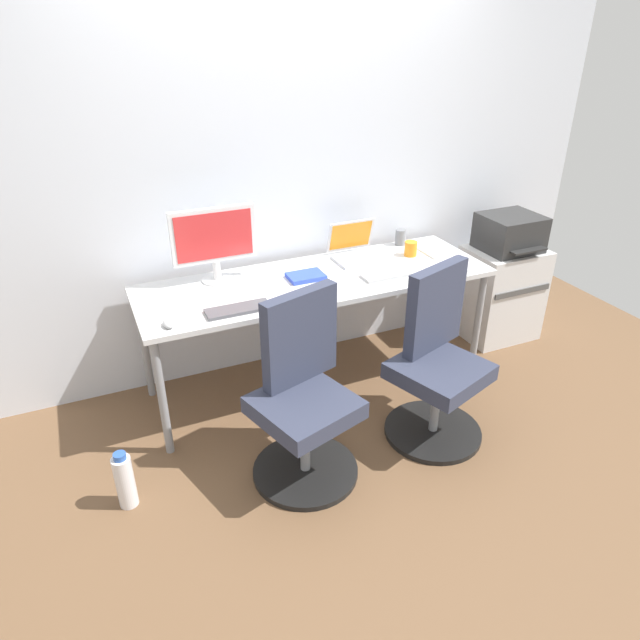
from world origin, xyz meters
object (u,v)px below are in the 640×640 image
Objects in this scene: printer at (510,233)px; desktop_monitor at (214,240)px; water_bottle_on_floor at (125,481)px; coffee_mug at (411,249)px; office_chair_right at (436,364)px; side_cabinet at (500,293)px; office_chair_left at (303,398)px; open_laptop at (356,249)px.

printer is 0.83× the size of desktop_monitor.
coffee_mug reaches higher than water_bottle_on_floor.
office_chair_right is 1.42× the size of side_cabinet.
water_bottle_on_floor is at bearing -166.75° from side_cabinet.
side_cabinet is 7.21× the size of coffee_mug.
office_chair_right is 1.40m from desktop_monitor.
office_chair_right is 3.03× the size of water_bottle_on_floor.
open_laptop is (0.73, 0.88, 0.36)m from office_chair_left.
office_chair_left is 1.96× the size of desktop_monitor.
open_laptop is at bearing 172.19° from side_cabinet.
office_chair_right is at bearing -0.05° from office_chair_left.
side_cabinet is (1.82, 0.73, -0.09)m from office_chair_left.
side_cabinet is at bearing 90.00° from printer.
open_laptop reaches higher than office_chair_right.
office_chair_right is 2.35× the size of printer.
desktop_monitor is at bearing 179.97° from open_laptop.
open_laptop is (-1.09, 0.15, 0.45)m from side_cabinet.
open_laptop is at bearing 93.32° from office_chair_right.
desktop_monitor is 1.55× the size of open_laptop.
office_chair_left is 1.35m from coffee_mug.
side_cabinet is at bearing -4.32° from desktop_monitor.
office_chair_left is 2.35× the size of printer.
coffee_mug is (0.33, -0.11, -0.01)m from open_laptop.
open_laptop is 3.37× the size of coffee_mug.
desktop_monitor is 5.22× the size of coffee_mug.
office_chair_right is at bearing -3.12° from water_bottle_on_floor.
open_laptop is at bearing 172.15° from printer.
side_cabinet is 2.14× the size of open_laptop.
coffee_mug reaches higher than side_cabinet.
office_chair_left is 1.19m from open_laptop.
side_cabinet is 2.10m from desktop_monitor.
printer is at bearing 13.23° from water_bottle_on_floor.
coffee_mug is (1.94, 0.67, 0.63)m from water_bottle_on_floor.
office_chair_left is at bearing -5.83° from water_bottle_on_floor.
desktop_monitor is (-0.17, 0.88, 0.55)m from office_chair_left.
side_cabinet is at bearing 21.70° from office_chair_left.
printer is at bearing -4.35° from desktop_monitor.
coffee_mug is (1.06, 0.76, 0.35)m from office_chair_left.
side_cabinet is at bearing -7.81° from open_laptop.
office_chair_left is at bearing 179.95° from office_chair_right.
desktop_monitor is at bearing 174.68° from coffee_mug.
desktop_monitor reaches higher than printer.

